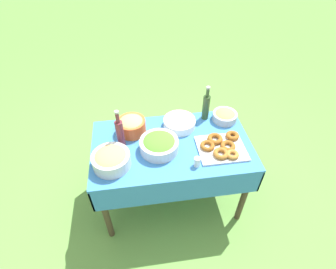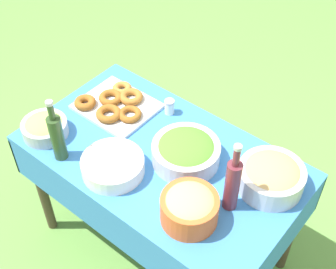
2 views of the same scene
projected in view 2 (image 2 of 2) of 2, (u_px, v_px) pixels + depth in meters
ground_plane at (162, 244)px, 2.55m from camera, size 14.00×14.00×0.00m
picnic_table at (161, 171)px, 2.12m from camera, size 1.24×0.72×0.72m
salad_bowl at (186, 151)px, 1.98m from camera, size 0.29×0.29×0.11m
pasta_bowl at (189, 207)px, 1.76m from camera, size 0.22×0.22×0.14m
donut_platter at (115, 104)px, 2.25m from camera, size 0.36×0.33×0.05m
plate_stack at (113, 166)px, 1.95m from camera, size 0.27×0.27×0.07m
olive_oil_bottle at (57, 136)px, 1.95m from camera, size 0.06×0.06×0.31m
wine_bottle at (232, 183)px, 1.76m from camera, size 0.06×0.06×0.34m
bread_bowl at (271, 176)px, 1.88m from camera, size 0.27×0.27×0.12m
fruit_bowl at (45, 127)px, 2.11m from camera, size 0.21×0.21×0.09m
salt_shaker at (169, 107)px, 2.21m from camera, size 0.05×0.05×0.08m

